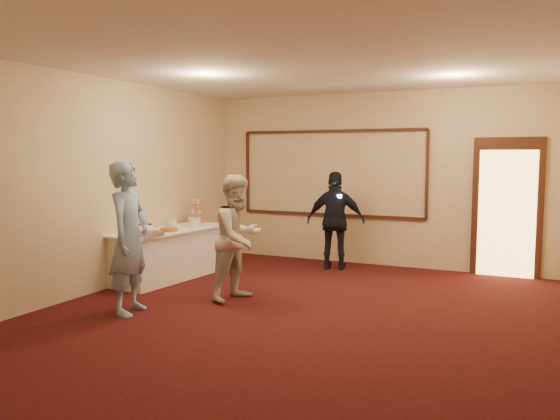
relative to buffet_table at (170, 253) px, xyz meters
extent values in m
plane|color=black|center=(2.60, -1.08, -0.39)|extent=(7.00, 7.00, 0.00)
cube|color=beige|center=(2.60, 2.42, 1.11)|extent=(6.00, 0.04, 3.00)
cube|color=beige|center=(2.60, -4.58, 1.11)|extent=(6.00, 0.04, 3.00)
cube|color=beige|center=(-0.40, -1.08, 1.11)|extent=(0.04, 7.00, 3.00)
cube|color=white|center=(2.60, -1.08, 2.61)|extent=(6.00, 7.00, 0.04)
cube|color=#351E0F|center=(1.80, 2.39, 0.46)|extent=(3.40, 0.04, 0.05)
cube|color=#351E0F|center=(1.80, 2.39, 1.96)|extent=(3.40, 0.04, 0.05)
cube|color=#351E0F|center=(0.10, 2.39, 1.21)|extent=(0.05, 0.04, 1.50)
cube|color=#351E0F|center=(3.50, 2.39, 1.21)|extent=(0.05, 0.04, 1.50)
cube|color=#351E0F|center=(4.75, 2.38, 0.71)|extent=(1.05, 0.06, 2.20)
cube|color=#FFBF66|center=(4.75, 2.35, 0.61)|extent=(0.85, 0.02, 2.00)
cube|color=silver|center=(0.00, 0.00, -0.02)|extent=(0.92, 2.04, 0.74)
cube|color=silver|center=(0.00, 0.00, 0.37)|extent=(1.02, 2.16, 0.03)
cube|color=#B9BCC0|center=(0.17, -0.78, 0.40)|extent=(0.35, 0.44, 0.04)
ellipsoid|color=silver|center=(0.17, -0.78, 0.48)|extent=(0.28, 0.28, 0.13)
cube|color=silver|center=(0.26, -0.65, 0.42)|extent=(0.15, 0.28, 0.01)
cylinder|color=#F24E5B|center=(-0.12, 0.92, 0.58)|extent=(0.02, 0.02, 0.39)
cylinder|color=#F24E5B|center=(-0.12, 0.92, 0.39)|extent=(0.30, 0.30, 0.01)
cylinder|color=#F24E5B|center=(-0.12, 0.92, 0.55)|extent=(0.23, 0.23, 0.01)
cylinder|color=#F24E5B|center=(-0.12, 0.92, 0.70)|extent=(0.16, 0.16, 0.01)
cylinder|color=white|center=(0.02, 0.03, 0.45)|extent=(0.17, 0.17, 0.14)
cylinder|color=white|center=(0.02, 0.03, 0.53)|extent=(0.18, 0.18, 0.01)
cylinder|color=white|center=(0.21, 0.38, 0.46)|extent=(0.18, 0.18, 0.15)
cylinder|color=white|center=(0.21, 0.38, 0.54)|extent=(0.19, 0.19, 0.01)
cylinder|color=white|center=(0.18, -0.25, 0.39)|extent=(0.30, 0.30, 0.01)
cylinder|color=brown|center=(0.18, -0.25, 0.42)|extent=(0.26, 0.26, 0.05)
imported|color=#81AED8|center=(0.73, -1.77, 0.54)|extent=(0.58, 0.76, 1.85)
imported|color=beige|center=(1.61, -0.66, 0.44)|extent=(0.80, 0.93, 1.66)
imported|color=black|center=(2.13, 1.73, 0.44)|extent=(1.04, 0.63, 1.65)
cube|color=white|center=(2.23, 1.63, 0.86)|extent=(0.07, 0.05, 0.05)
camera|label=1|loc=(5.13, -6.89, 1.51)|focal=35.00mm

